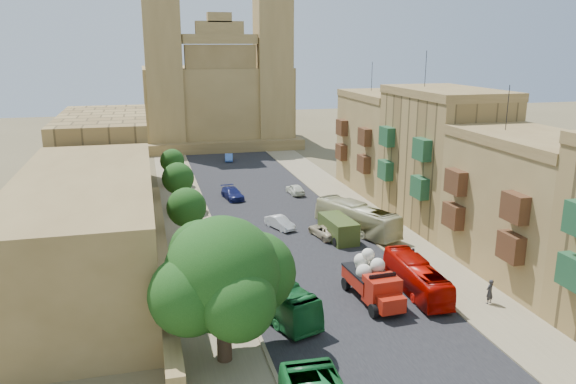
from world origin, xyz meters
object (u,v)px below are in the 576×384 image
street_tree_c (178,179)px  car_white_b (295,189)px  car_blue_a (256,242)px  car_dkblue (232,193)px  ficus_tree (224,278)px  red_truck (373,280)px  bus_cream_east (357,218)px  street_tree_d (172,161)px  bus_red_east (416,277)px  street_tree_a (200,262)px  pedestrian_a (490,292)px  pedestrian_c (413,257)px  bus_green_north (270,294)px  car_blue_b (229,157)px  car_cream (325,231)px  church (217,92)px  street_tree_b (187,208)px  car_white_a (280,223)px  olive_pickup (338,229)px

street_tree_c → car_white_b: size_ratio=1.45×
car_blue_a → car_dkblue: (0.56, 17.47, 0.02)m
ficus_tree → red_truck: (11.40, 5.15, -3.55)m
ficus_tree → bus_cream_east: size_ratio=0.85×
street_tree_d → bus_red_east: bearing=-67.7°
street_tree_a → street_tree_d: street_tree_d is taller
pedestrian_a → pedestrian_c: 8.10m
bus_green_north → car_blue_b: bus_green_north is taller
car_cream → car_dkblue: 17.19m
church → bus_cream_east: bearing=-83.2°
red_truck → bus_cream_east: bearing=73.1°
bus_cream_east → car_dkblue: bearing=-78.4°
car_dkblue → street_tree_a: bearing=-112.1°
car_blue_a → ficus_tree: bearing=-126.5°
street_tree_b → ficus_tree: bearing=-88.3°
bus_red_east → car_white_a: bearing=-66.5°
bus_red_east → pedestrian_a: 5.20m
street_tree_a → pedestrian_a: (19.90, -5.32, -2.20)m
street_tree_d → car_cream: (13.03, -24.60, -2.64)m
street_tree_c → red_truck: street_tree_c is taller
car_white_a → bus_red_east: bearing=-91.5°
car_dkblue → pedestrian_a: (13.39, -32.62, 0.25)m
street_tree_a → pedestrian_c: bearing=8.0°
church → bus_red_east: church is taller
church → bus_cream_east: (6.50, -54.60, -8.09)m
red_truck → car_cream: size_ratio=1.48×
street_tree_a → car_white_b: size_ratio=1.24×
bus_cream_east → car_blue_a: size_ratio=2.72×
car_cream → pedestrian_c: 10.10m
car_white_a → car_cream: size_ratio=0.87×
street_tree_b → car_blue_b: 39.26m
bus_green_north → street_tree_a: bearing=130.0°
car_white_a → car_white_b: car_white_b is taller
red_truck → car_white_b: 30.45m
car_white_b → street_tree_c: bearing=9.4°
ficus_tree → bus_red_east: ficus_tree is taller
street_tree_d → car_blue_a: street_tree_d is taller
olive_pickup → car_blue_b: size_ratio=1.52×
car_white_b → pedestrian_a: size_ratio=2.05×
church → bus_red_east: bearing=-85.3°
car_blue_a → car_white_a: bearing=35.9°
red_truck → bus_green_north: size_ratio=0.67×
car_white_a → car_blue_b: (0.11, 35.10, -0.05)m
car_blue_b → street_tree_d: bearing=-115.7°
street_tree_b → red_truck: bearing=-51.1°
street_tree_d → red_truck: bearing=-72.9°
street_tree_b → pedestrian_a: 26.53m
street_tree_d → car_dkblue: bearing=-53.2°
bus_red_east → car_white_b: (-1.33, 29.74, -0.57)m
bus_green_north → car_white_b: 31.74m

